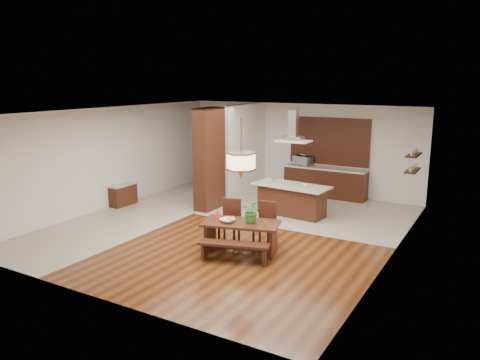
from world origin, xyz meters
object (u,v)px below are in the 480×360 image
Objects in this scene: dining_bench at (234,252)px; dining_chair_left at (229,222)px; microwave at (303,161)px; foliage_plant at (252,211)px; range_hood at (293,126)px; fruit_bowl at (228,220)px; island_cup at (305,185)px; kitchen_island at (292,199)px; hallway_console at (123,195)px; dining_chair_right at (264,225)px; pendant_lantern at (241,149)px; dining_table at (241,230)px.

dining_chair_left is (-0.68, 0.93, 0.30)m from dining_bench.
microwave reaches higher than dining_bench.
foliage_plant reaches higher than dining_bench.
foliage_plant is (0.06, 0.65, 0.71)m from dining_bench.
dining_chair_left is at bearing -96.41° from range_hood.
dining_bench is 2.59× the size of microwave.
fruit_bowl is 2.39× the size of island_cup.
range_hood is at bearing 97.81° from foliage_plant.
microwave is at bearing 99.72° from dining_bench.
kitchen_island reaches higher than dining_bench.
hallway_console is 5.71m from microwave.
dining_bench is at bearing -91.15° from island_cup.
hallway_console is at bearing -122.86° from microwave.
foliage_plant is at bearing -90.32° from island_cup.
dining_bench is 3.74m from kitchen_island.
range_hood reaches higher than fruit_bowl.
dining_chair_right is 2.03× the size of foliage_plant.
microwave is at bearing 99.12° from pendant_lantern.
dining_chair_right reaches higher than dining_table.
hallway_console is 5.29m from dining_chair_right.
microwave is (-0.37, 5.17, 0.60)m from dining_chair_left.
dining_table is at bearing -68.16° from microwave.
dining_bench is at bearing -74.55° from dining_table.
dining_chair_right is 2.49m from island_cup.
hallway_console is 5.01m from fruit_bowl.
kitchen_island is (0.04, 3.30, -0.27)m from fruit_bowl.
island_cup is (0.23, 3.04, -1.34)m from pendant_lantern.
kitchen_island is at bearing -61.35° from microwave.
dining_bench is at bearing -94.93° from foliage_plant.
dining_table is 0.36m from fruit_bowl.
dining_chair_left reaches higher than hallway_console.
dining_bench is 0.97m from foliage_plant.
microwave reaches higher than island_cup.
hallway_console is 4.98m from kitchen_island.
dining_chair_left is 1.01× the size of dining_chair_right.
hallway_console is at bearing 162.23° from dining_table.
dining_chair_right is (0.10, 1.15, 0.29)m from dining_bench.
dining_table is 1.36× the size of pendant_lantern.
kitchen_island is at bearing 165.25° from island_cup.
kitchen_island is at bearing -90.00° from range_hood.
dining_chair_right is at bearing -73.91° from kitchen_island.
dining_chair_left is 0.76× the size of pendant_lantern.
range_hood reaches higher than hallway_console.
hallway_console is at bearing -161.52° from range_hood.
kitchen_island is 0.65m from island_cup.
fruit_bowl is at bearing -98.52° from island_cup.
foliage_plant is at bearing 23.07° from dining_table.
microwave reaches higher than dining_chair_left.
fruit_bowl is at bearing -90.70° from range_hood.
microwave reaches higher than dining_table.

